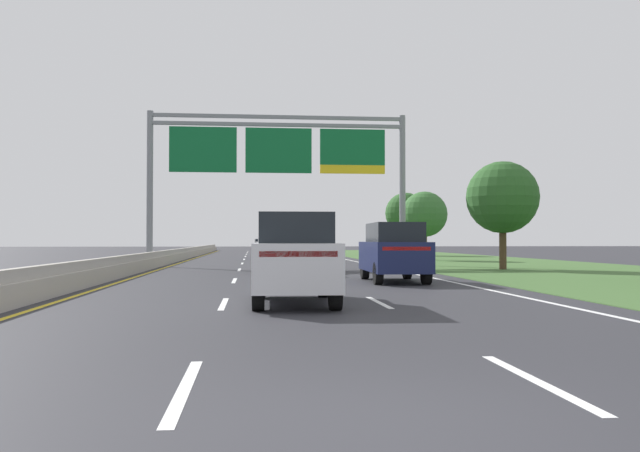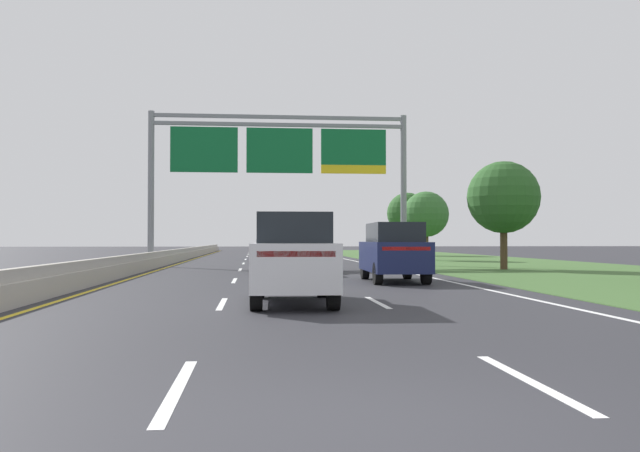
{
  "view_description": "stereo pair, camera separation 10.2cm",
  "coord_description": "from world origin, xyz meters",
  "px_view_note": "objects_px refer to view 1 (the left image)",
  "views": [
    {
      "loc": [
        -1.16,
        -5.42,
        1.51
      ],
      "look_at": [
        1.29,
        19.17,
        2.02
      ],
      "focal_mm": 37.67,
      "sensor_mm": 36.0,
      "label": 1
    },
    {
      "loc": [
        -1.06,
        -5.43,
        1.51
      ],
      "look_at": [
        1.29,
        19.17,
        2.02
      ],
      "focal_mm": 37.67,
      "sensor_mm": 36.0,
      "label": 2
    }
  ],
  "objects_px": {
    "roadside_tree_far": "(424,214)",
    "roadside_tree_distant": "(406,213)",
    "car_navy_right_lane_suv": "(394,251)",
    "roadside_tree_mid": "(503,198)",
    "car_white_centre_lane_suv": "(294,257)",
    "car_blue_centre_lane_sedan": "(265,248)",
    "overhead_sign_gantry": "(279,157)",
    "pickup_truck_grey": "(279,249)"
  },
  "relations": [
    {
      "from": "car_navy_right_lane_suv",
      "to": "roadside_tree_far",
      "type": "xyz_separation_m",
      "value": [
        7.44,
        24.26,
        2.26
      ]
    },
    {
      "from": "car_blue_centre_lane_sedan",
      "to": "car_white_centre_lane_suv",
      "type": "bearing_deg",
      "value": 178.56
    },
    {
      "from": "pickup_truck_grey",
      "to": "car_navy_right_lane_suv",
      "type": "xyz_separation_m",
      "value": [
        3.84,
        -7.22,
        0.02
      ]
    },
    {
      "from": "car_blue_centre_lane_sedan",
      "to": "roadside_tree_far",
      "type": "height_order",
      "value": "roadside_tree_far"
    },
    {
      "from": "car_white_centre_lane_suv",
      "to": "car_navy_right_lane_suv",
      "type": "height_order",
      "value": "same"
    },
    {
      "from": "pickup_truck_grey",
      "to": "car_blue_centre_lane_sedan",
      "type": "xyz_separation_m",
      "value": [
        -0.26,
        23.12,
        -0.26
      ]
    },
    {
      "from": "car_navy_right_lane_suv",
      "to": "pickup_truck_grey",
      "type": "bearing_deg",
      "value": 29.51
    },
    {
      "from": "pickup_truck_grey",
      "to": "car_blue_centre_lane_sedan",
      "type": "bearing_deg",
      "value": -0.95
    },
    {
      "from": "car_navy_right_lane_suv",
      "to": "car_white_centre_lane_suv",
      "type": "bearing_deg",
      "value": 154.25
    },
    {
      "from": "overhead_sign_gantry",
      "to": "car_blue_centre_lane_sedan",
      "type": "relative_size",
      "value": 3.39
    },
    {
      "from": "car_blue_centre_lane_sedan",
      "to": "roadside_tree_mid",
      "type": "xyz_separation_m",
      "value": [
        11.64,
        -21.25,
        2.83
      ]
    },
    {
      "from": "car_white_centre_lane_suv",
      "to": "car_blue_centre_lane_sedan",
      "type": "relative_size",
      "value": 1.07
    },
    {
      "from": "car_navy_right_lane_suv",
      "to": "roadside_tree_far",
      "type": "bearing_deg",
      "value": -15.54
    },
    {
      "from": "car_navy_right_lane_suv",
      "to": "car_blue_centre_lane_sedan",
      "type": "distance_m",
      "value": 30.62
    },
    {
      "from": "roadside_tree_mid",
      "to": "roadside_tree_distant",
      "type": "bearing_deg",
      "value": 86.33
    },
    {
      "from": "car_white_centre_lane_suv",
      "to": "roadside_tree_mid",
      "type": "height_order",
      "value": "roadside_tree_mid"
    },
    {
      "from": "car_white_centre_lane_suv",
      "to": "car_navy_right_lane_suv",
      "type": "xyz_separation_m",
      "value": [
        4.06,
        7.88,
        0.0
      ]
    },
    {
      "from": "roadside_tree_distant",
      "to": "car_blue_centre_lane_sedan",
      "type": "bearing_deg",
      "value": -147.28
    },
    {
      "from": "roadside_tree_far",
      "to": "roadside_tree_distant",
      "type": "height_order",
      "value": "roadside_tree_distant"
    },
    {
      "from": "car_white_centre_lane_suv",
      "to": "car_blue_centre_lane_sedan",
      "type": "xyz_separation_m",
      "value": [
        -0.04,
        38.23,
        -0.28
      ]
    },
    {
      "from": "car_white_centre_lane_suv",
      "to": "roadside_tree_distant",
      "type": "relative_size",
      "value": 0.79
    },
    {
      "from": "car_white_centre_lane_suv",
      "to": "roadside_tree_mid",
      "type": "relative_size",
      "value": 0.86
    },
    {
      "from": "car_navy_right_lane_suv",
      "to": "roadside_tree_distant",
      "type": "distance_m",
      "value": 40.29
    },
    {
      "from": "overhead_sign_gantry",
      "to": "pickup_truck_grey",
      "type": "bearing_deg",
      "value": -91.96
    },
    {
      "from": "pickup_truck_grey",
      "to": "roadside_tree_far",
      "type": "relative_size",
      "value": 1.08
    },
    {
      "from": "car_navy_right_lane_suv",
      "to": "car_blue_centre_lane_sedan",
      "type": "height_order",
      "value": "car_navy_right_lane_suv"
    },
    {
      "from": "car_white_centre_lane_suv",
      "to": "overhead_sign_gantry",
      "type": "bearing_deg",
      "value": 0.16
    },
    {
      "from": "car_blue_centre_lane_sedan",
      "to": "overhead_sign_gantry",
      "type": "bearing_deg",
      "value": -179.48
    },
    {
      "from": "roadside_tree_distant",
      "to": "pickup_truck_grey",
      "type": "bearing_deg",
      "value": -112.68
    },
    {
      "from": "car_navy_right_lane_suv",
      "to": "roadside_tree_mid",
      "type": "xyz_separation_m",
      "value": [
        7.54,
        9.09,
        2.55
      ]
    },
    {
      "from": "car_white_centre_lane_suv",
      "to": "roadside_tree_distant",
      "type": "xyz_separation_m",
      "value": [
        13.52,
        46.94,
        2.94
      ]
    },
    {
      "from": "car_blue_centre_lane_sedan",
      "to": "roadside_tree_distant",
      "type": "bearing_deg",
      "value": -58.78
    },
    {
      "from": "roadside_tree_mid",
      "to": "roadside_tree_far",
      "type": "xyz_separation_m",
      "value": [
        -0.1,
        15.17,
        -0.28
      ]
    },
    {
      "from": "car_white_centre_lane_suv",
      "to": "roadside_tree_mid",
      "type": "xyz_separation_m",
      "value": [
        11.6,
        16.98,
        2.55
      ]
    },
    {
      "from": "overhead_sign_gantry",
      "to": "roadside_tree_mid",
      "type": "xyz_separation_m",
      "value": [
        11.11,
        -6.12,
        -2.68
      ]
    },
    {
      "from": "overhead_sign_gantry",
      "to": "roadside_tree_mid",
      "type": "relative_size",
      "value": 2.74
    },
    {
      "from": "overhead_sign_gantry",
      "to": "roadside_tree_distant",
      "type": "distance_m",
      "value": 27.27
    },
    {
      "from": "overhead_sign_gantry",
      "to": "pickup_truck_grey",
      "type": "distance_m",
      "value": 9.56
    },
    {
      "from": "overhead_sign_gantry",
      "to": "car_blue_centre_lane_sedan",
      "type": "distance_m",
      "value": 16.11
    },
    {
      "from": "overhead_sign_gantry",
      "to": "car_navy_right_lane_suv",
      "type": "height_order",
      "value": "overhead_sign_gantry"
    },
    {
      "from": "overhead_sign_gantry",
      "to": "car_navy_right_lane_suv",
      "type": "xyz_separation_m",
      "value": [
        3.57,
        -15.21,
        -5.22
      ]
    },
    {
      "from": "car_navy_right_lane_suv",
      "to": "roadside_tree_mid",
      "type": "distance_m",
      "value": 12.08
    }
  ]
}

